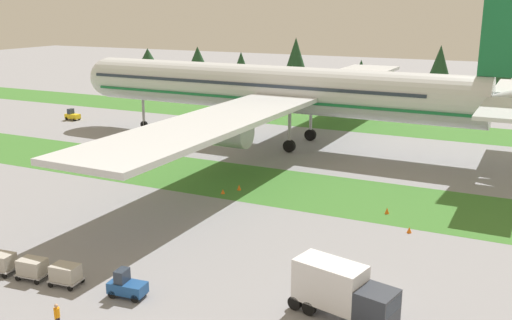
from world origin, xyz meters
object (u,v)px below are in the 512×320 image
(cargo_dolly_third, at_px, (1,262))
(taxiway_marker_2, at_px, (387,211))
(airliner, at_px, (287,89))
(ground_crew_marshaller, at_px, (57,316))
(catering_truck, at_px, (342,290))
(cargo_dolly_second, at_px, (33,267))
(taxiway_marker_3, at_px, (239,187))
(baggage_tug, at_px, (127,286))
(taxiway_marker_1, at_px, (409,230))
(cargo_dolly_lead, at_px, (66,273))
(taxiway_marker_0, at_px, (223,191))
(pushback_tractor, at_px, (72,115))

(cargo_dolly_third, xyz_separation_m, taxiway_marker_2, (23.11, 25.23, -0.61))
(airliner, xyz_separation_m, cargo_dolly_third, (-3.27, -47.53, -7.06))
(ground_crew_marshaller, bearing_deg, catering_truck, -74.57)
(cargo_dolly_second, xyz_separation_m, taxiway_marker_3, (3.98, 25.30, -0.60))
(ground_crew_marshaller, height_order, taxiway_marker_2, ground_crew_marshaller)
(baggage_tug, height_order, cargo_dolly_third, baggage_tug)
(airliner, xyz_separation_m, catering_truck, (21.68, -42.72, -6.03))
(taxiway_marker_1, relative_size, taxiway_marker_2, 0.89)
(cargo_dolly_third, relative_size, catering_truck, 0.32)
(cargo_dolly_lead, relative_size, taxiway_marker_3, 3.66)
(baggage_tug, height_order, cargo_dolly_lead, baggage_tug)
(ground_crew_marshaller, relative_size, taxiway_marker_0, 3.44)
(cargo_dolly_second, bearing_deg, taxiway_marker_2, 135.05)
(cargo_dolly_third, distance_m, taxiway_marker_2, 34.22)
(baggage_tug, relative_size, cargo_dolly_lead, 1.16)
(airliner, bearing_deg, cargo_dolly_lead, -175.77)
(cargo_dolly_lead, relative_size, ground_crew_marshaller, 1.35)
(cargo_dolly_lead, bearing_deg, cargo_dolly_third, -90.00)
(taxiway_marker_1, relative_size, taxiway_marker_3, 0.85)
(taxiway_marker_0, bearing_deg, cargo_dolly_third, -103.91)
(taxiway_marker_1, bearing_deg, baggage_tug, -127.14)
(airliner, relative_size, taxiway_marker_3, 133.94)
(airliner, distance_m, taxiway_marker_1, 35.60)
(cargo_dolly_second, height_order, ground_crew_marshaller, ground_crew_marshaller)
(cargo_dolly_second, height_order, taxiway_marker_3, cargo_dolly_second)
(taxiway_marker_3, bearing_deg, taxiway_marker_2, -1.30)
(airliner, distance_m, taxiway_marker_3, 23.50)
(pushback_tractor, bearing_deg, catering_truck, 56.38)
(pushback_tractor, distance_m, taxiway_marker_3, 50.09)
(cargo_dolly_lead, distance_m, cargo_dolly_second, 2.90)
(airliner, height_order, taxiway_marker_1, airliner)
(cargo_dolly_second, bearing_deg, baggage_tug, 90.00)
(airliner, height_order, taxiway_marker_2, airliner)
(cargo_dolly_third, height_order, catering_truck, catering_truck)
(ground_crew_marshaller, relative_size, taxiway_marker_3, 2.72)
(baggage_tug, bearing_deg, taxiway_marker_3, -176.84)
(airliner, height_order, catering_truck, airliner)
(cargo_dolly_third, distance_m, taxiway_marker_0, 24.46)
(cargo_dolly_second, relative_size, taxiway_marker_2, 3.84)
(cargo_dolly_second, distance_m, pushback_tractor, 62.94)
(cargo_dolly_lead, relative_size, pushback_tractor, 0.89)
(catering_truck, bearing_deg, ground_crew_marshaller, -47.12)
(airliner, relative_size, cargo_dolly_second, 36.60)
(taxiway_marker_0, bearing_deg, airliner, 96.26)
(cargo_dolly_lead, bearing_deg, catering_truck, 96.47)
(cargo_dolly_lead, relative_size, taxiway_marker_1, 4.31)
(catering_truck, relative_size, pushback_tractor, 2.78)
(baggage_tug, distance_m, cargo_dolly_second, 7.93)
(cargo_dolly_second, distance_m, taxiway_marker_0, 23.64)
(cargo_dolly_second, distance_m, ground_crew_marshaller, 7.98)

